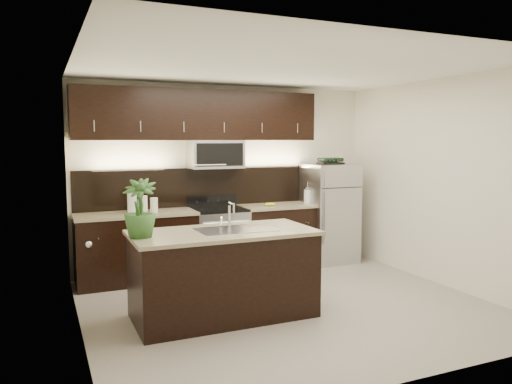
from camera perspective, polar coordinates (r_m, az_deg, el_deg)
ground at (r=5.91m, az=3.67°, el=-12.83°), size 4.50×4.50×0.00m
room_walls at (r=5.52m, az=2.93°, el=3.79°), size 4.52×4.02×2.71m
counter_run at (r=7.14m, az=-5.85°, el=-5.65°), size 3.51×0.65×0.94m
upper_fixtures at (r=7.14m, az=-6.16°, el=7.82°), size 3.49×0.40×1.66m
island at (r=5.45m, az=-3.75°, el=-9.28°), size 1.96×0.96×0.94m
sink_faucet at (r=5.40m, az=-2.32°, el=-4.15°), size 0.84×0.50×0.28m
refrigerator at (r=7.87m, az=8.40°, el=-2.41°), size 0.74×0.67×1.53m
wine_rack at (r=7.80m, az=8.49°, el=3.48°), size 0.38×0.23×0.09m
plant at (r=5.07m, az=-13.16°, el=-1.81°), size 0.43×0.43×0.58m
canisters at (r=6.78m, az=-13.06°, el=-1.34°), size 0.40×0.13×0.27m
french_press at (r=7.64m, az=5.90°, el=-0.41°), size 0.11×0.11×0.32m
bananas at (r=7.31m, az=1.26°, el=-1.41°), size 0.18×0.16×0.05m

